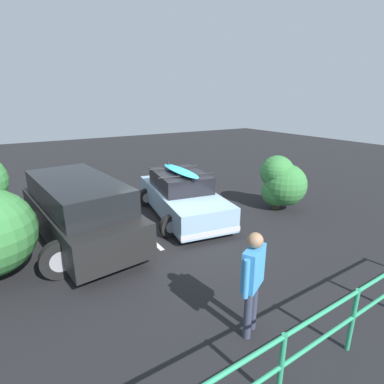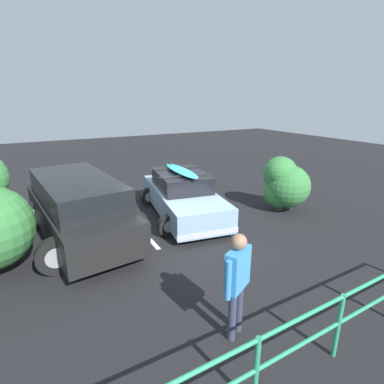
% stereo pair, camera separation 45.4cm
% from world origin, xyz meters
% --- Properties ---
extents(ground_plane, '(44.00, 44.00, 0.02)m').
position_xyz_m(ground_plane, '(0.00, 0.00, -0.01)').
color(ground_plane, black).
rests_on(ground_plane, ground).
extents(parking_stripe, '(0.12, 3.59, 0.00)m').
position_xyz_m(parking_stripe, '(0.91, -0.79, 0.00)').
color(parking_stripe, silver).
rests_on(parking_stripe, ground).
extents(sedan_car, '(2.73, 4.57, 1.67)m').
position_xyz_m(sedan_car, '(-0.70, -0.83, 0.65)').
color(sedan_car, '#8CADC6').
rests_on(sedan_car, ground).
extents(suv_car, '(2.96, 4.95, 1.72)m').
position_xyz_m(suv_car, '(2.51, -0.57, 0.90)').
color(suv_car, black).
rests_on(suv_car, ground).
extents(person_bystander, '(0.62, 0.41, 1.78)m').
position_xyz_m(person_bystander, '(0.92, 4.22, 1.07)').
color(person_bystander, '#33384C').
rests_on(person_bystander, ground).
extents(railing_fence, '(7.80, 0.28, 1.06)m').
position_xyz_m(railing_fence, '(0.65, 5.28, 0.70)').
color(railing_fence, '#2D9366').
rests_on(railing_fence, ground).
extents(bush_near_left, '(1.44, 1.52, 1.83)m').
position_xyz_m(bush_near_left, '(-3.80, 0.42, 0.96)').
color(bush_near_left, '#4C3828').
rests_on(bush_near_left, ground).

